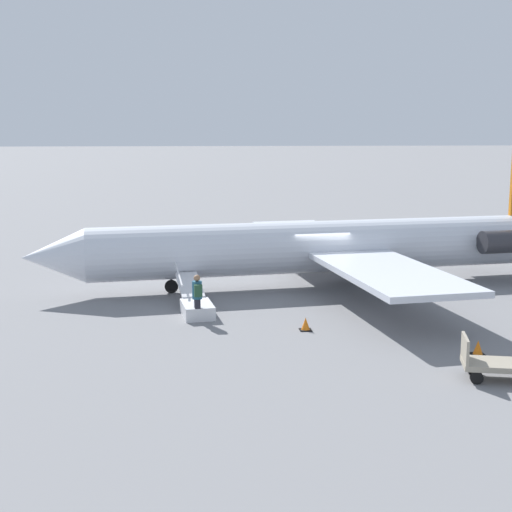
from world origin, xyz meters
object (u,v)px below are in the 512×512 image
(boarding_stairs, at_px, (196,304))
(passenger, at_px, (197,295))
(airplane_main, at_px, (336,245))
(luggage_cart, at_px, (498,364))

(boarding_stairs, xyz_separation_m, passenger, (-0.04, 1.19, 0.64))
(boarding_stairs, distance_m, passenger, 1.36)
(airplane_main, relative_size, boarding_stairs, 6.31)
(airplane_main, xyz_separation_m, boarding_stairs, (6.41, 4.53, -1.45))
(airplane_main, distance_m, passenger, 8.60)
(airplane_main, height_order, passenger, airplane_main)
(boarding_stairs, height_order, passenger, passenger)
(luggage_cart, bearing_deg, airplane_main, -67.41)
(boarding_stairs, bearing_deg, airplane_main, -61.94)
(airplane_main, height_order, boarding_stairs, airplane_main)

